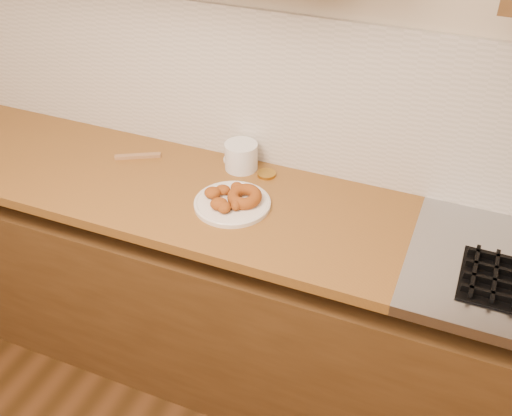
{
  "coord_description": "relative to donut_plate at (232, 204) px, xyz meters",
  "views": [
    {
      "loc": [
        0.62,
        0.09,
        2.15
      ],
      "look_at": [
        -0.03,
        1.64,
        0.93
      ],
      "focal_mm": 42.0,
      "sensor_mm": 36.0,
      "label": 1
    }
  ],
  "objects": [
    {
      "name": "tub_lid",
      "position": [
        -0.11,
        0.29,
        -0.0
      ],
      "size": [
        0.15,
        0.15,
        0.01
      ],
      "primitive_type": "cylinder",
      "rotation": [
        0.0,
        0.0,
        -0.36
      ],
      "color": "silver",
      "rests_on": "butcher_block"
    },
    {
      "name": "backsplash",
      "position": [
        0.13,
        0.33,
        0.29
      ],
      "size": [
        3.6,
        0.02,
        0.6
      ],
      "primitive_type": "cube",
      "color": "beige",
      "rests_on": "wall_back"
    },
    {
      "name": "base_cabinet",
      "position": [
        0.13,
        0.03,
        -0.52
      ],
      "size": [
        3.6,
        0.6,
        0.77
      ],
      "primitive_type": "cube",
      "color": "#513318",
      "rests_on": "floor"
    },
    {
      "name": "butcher_block",
      "position": [
        -0.52,
        0.03,
        -0.03
      ],
      "size": [
        2.3,
        0.62,
        0.04
      ],
      "primitive_type": "cube",
      "color": "brown",
      "rests_on": "base_cabinet"
    },
    {
      "name": "wooden_utensil",
      "position": [
        -0.49,
        0.15,
        -0.0
      ],
      "size": [
        0.17,
        0.11,
        0.01
      ],
      "primitive_type": "cube",
      "rotation": [
        0.0,
        0.0,
        0.5
      ],
      "color": "#936942",
      "rests_on": "butcher_block"
    },
    {
      "name": "plastic_tub",
      "position": [
        -0.07,
        0.24,
        0.05
      ],
      "size": [
        0.15,
        0.15,
        0.11
      ],
      "primitive_type": "cylinder",
      "rotation": [
        0.0,
        0.0,
        -0.16
      ],
      "color": "silver",
      "rests_on": "butcher_block"
    },
    {
      "name": "wall_back",
      "position": [
        0.13,
        0.34,
        0.44
      ],
      "size": [
        4.0,
        0.02,
        2.7
      ],
      "primitive_type": "cube",
      "color": "beige",
      "rests_on": "ground"
    },
    {
      "name": "brass_jar_lid",
      "position": [
        0.04,
        0.23,
        -0.0
      ],
      "size": [
        0.09,
        0.09,
        0.01
      ],
      "primitive_type": "cylinder",
      "rotation": [
        0.0,
        0.0,
        -0.22
      ],
      "color": "#A87A28",
      "rests_on": "butcher_block"
    },
    {
      "name": "fried_dough_chunks",
      "position": [
        -0.03,
        -0.01,
        0.03
      ],
      "size": [
        0.17,
        0.18,
        0.04
      ],
      "color": "#953E0F",
      "rests_on": "donut_plate"
    },
    {
      "name": "ring_donut",
      "position": [
        0.04,
        0.02,
        0.03
      ],
      "size": [
        0.13,
        0.14,
        0.06
      ],
      "primitive_type": "torus",
      "rotation": [
        0.1,
        0.0,
        0.05
      ],
      "color": "#953E0F",
      "rests_on": "donut_plate"
    },
    {
      "name": "donut_plate",
      "position": [
        0.0,
        0.0,
        0.0
      ],
      "size": [
        0.27,
        0.27,
        0.02
      ],
      "primitive_type": "cylinder",
      "color": "silver",
      "rests_on": "butcher_block"
    }
  ]
}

